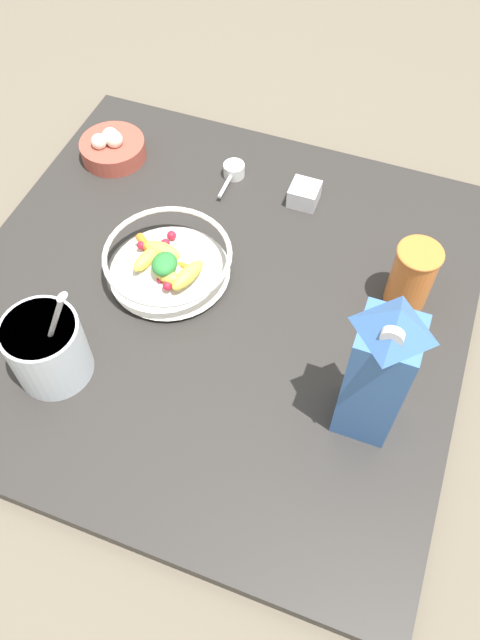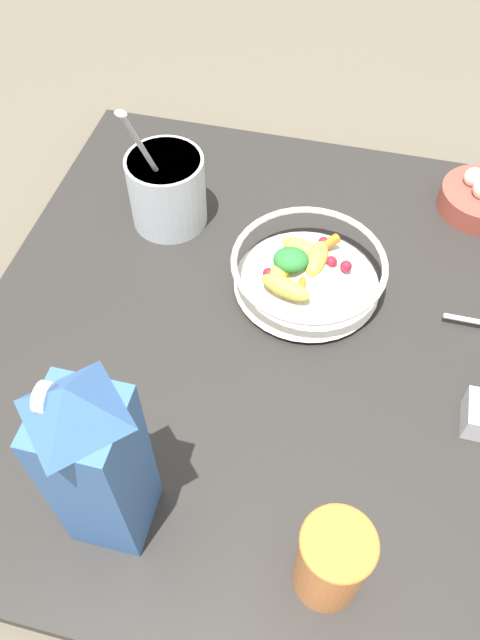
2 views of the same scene
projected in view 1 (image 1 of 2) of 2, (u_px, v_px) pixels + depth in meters
ground_plane at (214, 304)px, 1.18m from camera, size 6.00×6.00×0.00m
countertop at (214, 299)px, 1.16m from camera, size 0.92×0.92×0.03m
fruit_bowl at (168, 262)px, 1.14m from camera, size 0.24×0.24×0.08m
milk_carton at (379, 370)px, 0.89m from camera, size 0.09×0.09×0.30m
yogurt_tub at (47, 347)px, 1.00m from camera, size 0.16×0.13×0.27m
drinking_cup at (412, 275)px, 1.09m from camera, size 0.08×0.08×0.13m
spice_jar at (304, 195)px, 1.27m from camera, size 0.06×0.06×0.04m
measuring_scoop at (233, 171)px, 1.32m from camera, size 0.05×0.11×0.03m
garlic_bowl at (112, 148)px, 1.34m from camera, size 0.14×0.14×0.07m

